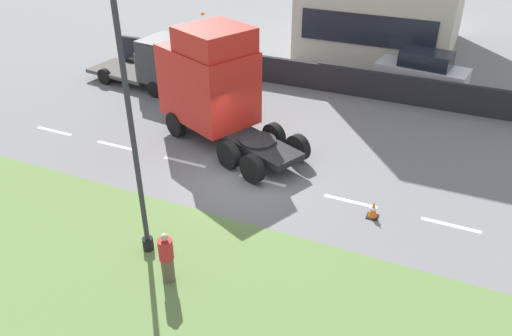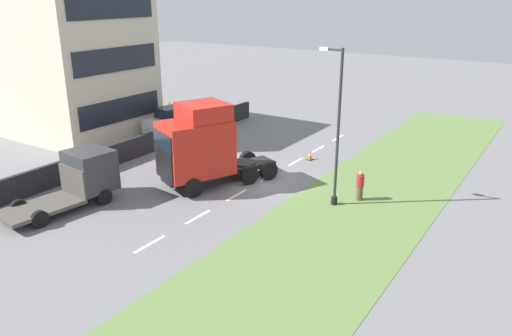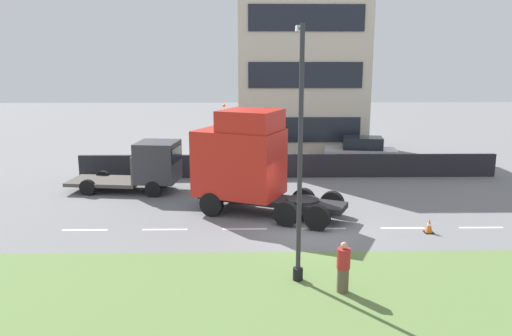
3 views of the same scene
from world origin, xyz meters
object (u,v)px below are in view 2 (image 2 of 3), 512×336
Objects in this scene: lorry_cab at (200,146)px; traffic_cone_lead at (310,156)px; flatbed_truck at (82,176)px; lamp_post at (336,135)px; parked_car at (173,121)px; pedestrian at (360,186)px.

lorry_cab is 8.05m from traffic_cone_lead.
lamp_post is at bearing 38.66° from flatbed_truck.
lorry_cab is 11.68× the size of traffic_cone_lead.
parked_car is at bearing -19.23° from lamp_post.
pedestrian is at bearing -135.92° from lorry_cab.
lorry_cab reaches higher than pedestrian.
flatbed_truck reaches higher than pedestrian.
traffic_cone_lead is (-11.28, -0.22, -0.72)m from parked_car.
parked_car is at bearing -14.27° from pedestrian.
traffic_cone_lead is at bearing -53.52° from lamp_post.
lamp_post is 3.21m from pedestrian.
parked_car is 16.53m from lamp_post.
flatbed_truck is at bearing 119.81° from parked_car.
pedestrian is (-0.91, -1.23, -2.82)m from lamp_post.
lorry_cab is at bearing 13.01° from lamp_post.
flatbed_truck reaches higher than parked_car.
lamp_post is (-7.06, -1.63, 1.29)m from lorry_cab.
pedestrian is (-11.52, -7.80, -0.62)m from flatbed_truck.
flatbed_truck is 1.31× the size of parked_car.
flatbed_truck is 13.83m from traffic_cone_lead.
traffic_cone_lead is at bearing -40.90° from pedestrian.
flatbed_truck is at bearing 61.97° from traffic_cone_lead.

